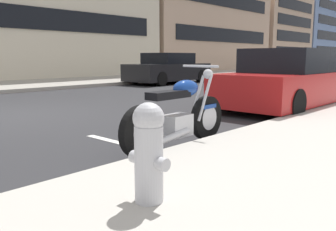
{
  "coord_description": "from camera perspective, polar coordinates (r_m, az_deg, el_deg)",
  "views": [
    {
      "loc": [
        -3.26,
        -7.63,
        1.24
      ],
      "look_at": [
        0.25,
        -4.41,
        0.46
      ],
      "focal_mm": 38.2,
      "sensor_mm": 36.0,
      "label": 1
    }
  ],
  "objects": [
    {
      "name": "ground_plane",
      "position": [
        8.39,
        -24.05,
        -0.0
      ],
      "size": [
        260.0,
        260.0,
        0.0
      ],
      "primitive_type": "plane",
      "color": "#28282B"
    },
    {
      "name": "sidewalk_far_curb",
      "position": [
        21.27,
        -1.56,
        6.16
      ],
      "size": [
        120.0,
        5.0,
        0.14
      ],
      "primitive_type": "cube",
      "color": "gray",
      "rests_on": "ground"
    },
    {
      "name": "parking_stall_stripe",
      "position": [
        5.01,
        -5.07,
        -5.02
      ],
      "size": [
        0.12,
        2.2,
        0.01
      ],
      "primitive_type": "cube",
      "color": "silver",
      "rests_on": "ground"
    },
    {
      "name": "parked_motorcycle",
      "position": [
        4.9,
        1.69,
        -0.14
      ],
      "size": [
        2.05,
        0.62,
        1.13
      ],
      "rotation": [
        0.0,
        0.0,
        0.02
      ],
      "color": "black",
      "rests_on": "ground"
    },
    {
      "name": "parked_car_across_street",
      "position": [
        9.19,
        18.71,
        5.21
      ],
      "size": [
        4.46,
        1.89,
        1.43
      ],
      "rotation": [
        0.0,
        0.0,
        -0.01
      ],
      "color": "#AD1919",
      "rests_on": "ground"
    },
    {
      "name": "car_opposite_curb",
      "position": [
        17.13,
        0.08,
        7.4
      ],
      "size": [
        4.58,
        2.01,
        1.43
      ],
      "rotation": [
        0.0,
        0.0,
        3.18
      ],
      "color": "black",
      "rests_on": "ground"
    },
    {
      "name": "fire_hydrant",
      "position": [
        2.71,
        -3.09,
        -5.5
      ],
      "size": [
        0.24,
        0.36,
        0.77
      ],
      "color": "#B7B7BC",
      "rests_on": "sidewalk_near_curb"
    },
    {
      "name": "townhouse_corner_block",
      "position": [
        45.65,
        12.94,
        12.64
      ],
      "size": [
        10.33,
        11.31,
        8.15
      ],
      "color": "tan",
      "rests_on": "ground"
    },
    {
      "name": "townhouse_behind_pole",
      "position": [
        56.75,
        21.06,
        12.24
      ],
      "size": [
        14.87,
        8.2,
        9.46
      ],
      "color": "#6B84B2",
      "rests_on": "ground"
    }
  ]
}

